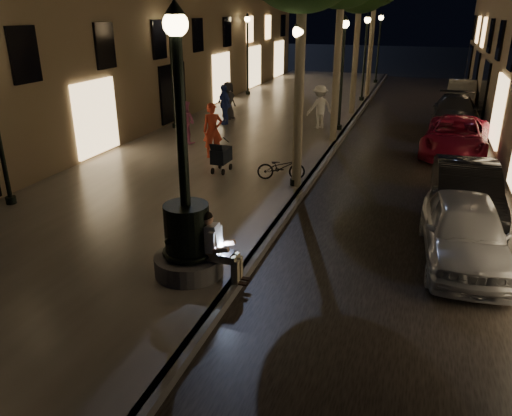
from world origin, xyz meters
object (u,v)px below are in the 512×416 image
at_px(lamp_left_c, 248,44).
at_px(fountain_lamppost, 187,228).
at_px(lamp_curb_c, 366,46).
at_px(lamp_left_b, 171,58).
at_px(pedestrian_white, 320,107).
at_px(pedestrian_dark, 228,100).
at_px(car_second, 466,191).
at_px(lamp_curb_a, 298,84).
at_px(seated_man_laptop, 216,244).
at_px(pedestrian_pink, 186,122).
at_px(lamp_curb_d, 379,39).
at_px(car_third, 456,137).
at_px(pedestrian_red, 213,131).
at_px(stroller, 221,155).
at_px(bicycle, 281,167).
at_px(car_fifth, 461,93).
at_px(pedestrian_blue, 224,104).
at_px(car_front, 465,231).
at_px(lamp_curb_b, 343,59).
at_px(car_rear, 454,111).

bearing_deg(lamp_left_c, fountain_lamppost, -73.78).
relative_size(lamp_curb_c, lamp_left_b, 1.00).
distance_m(pedestrian_white, pedestrian_dark, 4.68).
bearing_deg(car_second, lamp_curb_a, 171.45).
xyz_separation_m(pedestrian_white, pedestrian_dark, (-4.63, 0.63, -0.06)).
xyz_separation_m(seated_man_laptop, pedestrian_pink, (-5.33, 9.66, 0.11)).
relative_size(lamp_curb_d, lamp_left_c, 1.00).
xyz_separation_m(lamp_curb_a, pedestrian_dark, (-5.53, 8.63, -2.15)).
bearing_deg(car_second, pedestrian_pink, 155.57).
bearing_deg(fountain_lamppost, car_third, 65.37).
height_order(seated_man_laptop, pedestrian_red, pedestrian_red).
xyz_separation_m(lamp_curb_c, pedestrian_white, (-0.90, -8.00, -2.08)).
xyz_separation_m(stroller, bicycle, (2.08, -0.10, -0.17)).
distance_m(lamp_curb_a, bicycle, 2.73).
xyz_separation_m(fountain_lamppost, car_fifth, (6.20, 23.10, -0.49)).
bearing_deg(car_fifth, car_third, -88.97).
distance_m(seated_man_laptop, pedestrian_dark, 15.61).
distance_m(lamp_left_b, car_third, 12.18).
relative_size(fountain_lamppost, lamp_left_c, 1.08).
height_order(lamp_left_c, pedestrian_dark, lamp_left_c).
relative_size(pedestrian_red, pedestrian_blue, 1.07).
bearing_deg(lamp_curb_d, car_third, -74.99).
relative_size(car_fifth, pedestrian_pink, 2.57).
distance_m(lamp_curb_c, car_fifth, 6.15).
bearing_deg(pedestrian_blue, car_front, -7.20).
bearing_deg(car_front, lamp_curb_a, 141.38).
xyz_separation_m(seated_man_laptop, car_front, (4.74, 2.75, -0.21)).
xyz_separation_m(seated_man_laptop, pedestrian_white, (-0.81, 14.00, 0.22)).
bearing_deg(pedestrian_red, lamp_curb_a, -61.24).
distance_m(seated_man_laptop, pedestrian_pink, 11.03).
bearing_deg(lamp_curb_c, car_front, -76.42).
relative_size(lamp_curb_a, lamp_left_c, 1.00).
bearing_deg(pedestrian_blue, lamp_curb_b, 45.73).
xyz_separation_m(lamp_curb_a, lamp_curb_c, (0.00, 16.00, 0.00)).
distance_m(car_fifth, bicycle, 17.74).
xyz_separation_m(fountain_lamppost, pedestrian_blue, (-4.59, 13.47, -0.10)).
relative_size(car_rear, car_fifth, 1.11).
height_order(seated_man_laptop, bicycle, seated_man_laptop).
bearing_deg(lamp_curb_b, bicycle, -94.15).
relative_size(lamp_curb_a, pedestrian_dark, 2.70).
xyz_separation_m(lamp_curb_a, car_front, (4.65, -3.25, -2.51)).
bearing_deg(car_third, seated_man_laptop, -106.47).
distance_m(lamp_left_c, car_fifth, 12.90).
xyz_separation_m(fountain_lamppost, pedestrian_pink, (-4.72, 9.66, -0.16)).
bearing_deg(pedestrian_dark, car_third, -88.98).
distance_m(lamp_curb_a, lamp_curb_d, 24.00).
bearing_deg(fountain_lamppost, pedestrian_pink, 116.03).
bearing_deg(lamp_curb_a, lamp_curb_d, 90.00).
xyz_separation_m(lamp_curb_b, car_third, (4.82, -1.97, -2.54)).
distance_m(pedestrian_white, pedestrian_blue, 4.42).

